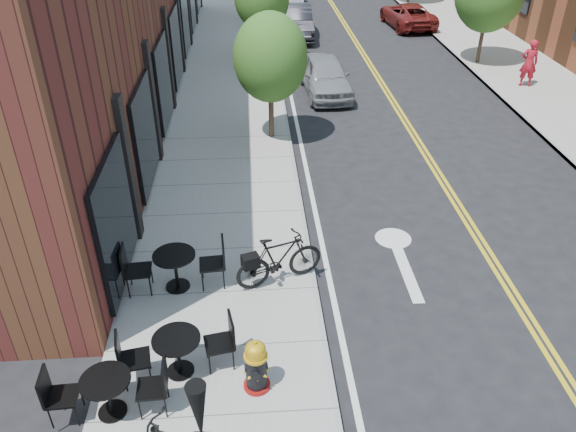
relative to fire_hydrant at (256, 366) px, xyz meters
name	(u,v)px	position (x,y,z in m)	size (l,w,h in m)	color
ground	(327,345)	(1.30, 0.97, -0.60)	(120.00, 120.00, 0.00)	black
sidewalk_near	(228,126)	(-0.70, 10.97, -0.54)	(4.00, 70.00, 0.12)	#9E9B93
tree_near_a	(270,58)	(0.70, 9.97, 2.00)	(2.20, 2.20, 3.81)	#382B1E
fire_hydrant	(256,366)	(0.00, 0.00, 0.00)	(0.48, 0.48, 1.02)	maroon
bicycle_right	(279,259)	(0.54, 2.73, 0.08)	(0.53, 1.88, 1.13)	black
bistro_set_a	(178,350)	(-1.30, 0.42, 0.02)	(1.92, 0.95, 1.01)	black
bistro_set_b	(108,391)	(-2.30, -0.35, 0.01)	(1.82, 0.82, 0.98)	black
bistro_set_c	(175,266)	(-1.56, 2.69, 0.05)	(1.99, 0.91, 1.06)	black
patio_umbrella	(200,421)	(-0.70, -1.86, 1.12)	(0.36, 0.36, 2.23)	black
parked_car_a	(325,76)	(2.90, 13.96, 0.08)	(1.61, 4.00, 1.36)	gray
parked_car_b	(295,22)	(2.43, 22.02, 0.13)	(1.55, 4.45, 1.47)	black
parked_car_far	(408,15)	(8.47, 23.55, 0.00)	(2.02, 4.37, 1.21)	maroon
pedestrian	(529,63)	(10.65, 13.93, 0.40)	(0.64, 0.42, 1.77)	#A81625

